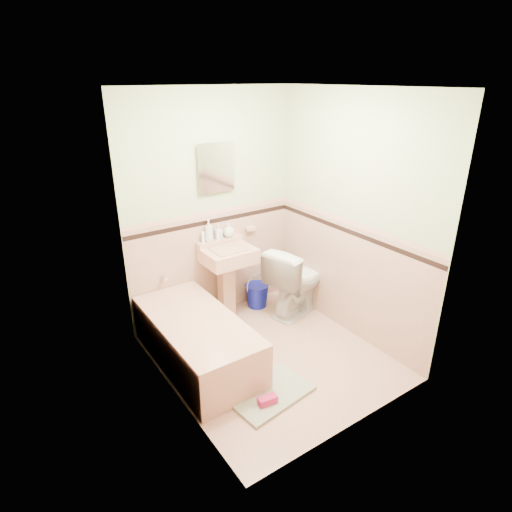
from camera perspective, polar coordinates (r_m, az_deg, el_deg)
floor at (r=4.36m, az=1.90°, el=-13.28°), size 2.20×2.20×0.00m
ceiling at (r=3.51m, az=2.47°, el=21.72°), size 2.20×2.20×0.00m
wall_back at (r=4.64m, az=-5.96°, el=6.25°), size 2.50×0.00×2.50m
wall_front at (r=3.02m, az=14.62°, el=-3.92°), size 2.50×0.00×2.50m
wall_left at (r=3.30m, az=-11.98°, el=-1.23°), size 0.00×2.50×2.50m
wall_right at (r=4.39m, az=12.77°, el=4.83°), size 0.00×2.50×2.50m
wainscot_back at (r=4.85m, az=-5.58°, el=-1.15°), size 2.00×0.00×2.00m
wainscot_front at (r=3.36m, az=13.34°, el=-13.78°), size 2.00×0.00×2.00m
wainscot_left at (r=3.62m, az=-10.96°, el=-10.61°), size 0.00×2.20×2.20m
wainscot_right at (r=4.62m, az=11.97°, el=-2.87°), size 0.00×2.20×2.20m
accent_back at (r=4.66m, az=-5.78°, el=4.67°), size 2.00×0.00×2.00m
accent_front at (r=3.09m, az=14.14°, el=-5.95°), size 2.00×0.00×2.00m
accent_left at (r=3.36m, az=-11.52°, el=-3.18°), size 0.00×2.20×2.20m
accent_right at (r=4.42m, az=12.46°, el=3.19°), size 0.00×2.20×2.20m
cap_back at (r=4.63m, az=-5.83°, el=5.84°), size 2.00×0.00×2.00m
cap_front at (r=3.04m, az=14.32°, el=-4.30°), size 2.00×0.00×2.00m
cap_left at (r=3.32m, az=-11.66°, el=-1.63°), size 0.00×2.20×2.20m
cap_right at (r=4.39m, az=12.58°, el=4.42°), size 0.00×2.20×2.20m
bathtub at (r=4.20m, az=-7.90°, el=-11.35°), size 0.70×1.50×0.45m
tub_faucet at (r=4.57m, az=-12.27°, el=-2.76°), size 0.04×0.12×0.04m
sink at (r=4.77m, az=-3.64°, el=-3.80°), size 0.55×0.48×0.86m
sink_faucet at (r=4.67m, az=-4.68°, el=2.54°), size 0.02×0.02×0.10m
medicine_cabinet at (r=4.53m, az=-5.44°, el=11.73°), size 0.36×0.04×0.45m
soap_dish at (r=4.93m, az=-0.79°, el=3.72°), size 0.12×0.07×0.04m
soap_bottle_left at (r=4.62m, az=-6.36°, el=3.41°), size 0.12×0.12×0.24m
soap_bottle_mid at (r=4.68m, az=-5.07°, el=3.24°), size 0.08×0.08×0.16m
soap_bottle_right at (r=4.74m, az=-3.70°, el=3.54°), size 0.14×0.14×0.16m
tube at (r=4.61m, az=-7.13°, el=2.52°), size 0.04×0.04×0.12m
toilet at (r=4.93m, az=5.57°, el=-3.11°), size 0.91×0.66×0.83m
bucket at (r=5.14m, az=0.14°, el=-5.30°), size 0.30×0.30×0.28m
bath_mat at (r=3.92m, az=1.73°, el=-17.82°), size 0.77×0.57×0.03m
shoe at (r=3.78m, az=1.57°, el=-18.75°), size 0.17×0.10×0.07m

